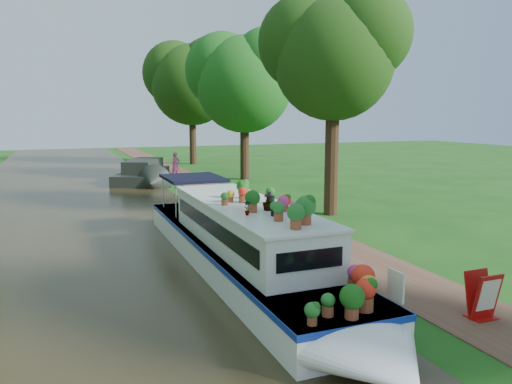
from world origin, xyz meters
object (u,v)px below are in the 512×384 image
at_px(sandwich_board, 483,298).
at_px(second_boat, 143,173).
at_px(plant_boat, 246,243).
at_px(pedestrian_pink, 176,165).

bearing_deg(sandwich_board, second_boat, 97.49).
bearing_deg(second_boat, plant_boat, -67.06).
bearing_deg(pedestrian_pink, sandwich_board, -111.03).
height_order(plant_boat, pedestrian_pink, plant_boat).
relative_size(second_boat, pedestrian_pink, 4.54).
height_order(plant_boat, second_boat, plant_boat).
distance_m(plant_boat, pedestrian_pink, 20.36).
bearing_deg(pedestrian_pink, second_boat, -177.52).
height_order(second_boat, pedestrian_pink, pedestrian_pink).
distance_m(plant_boat, second_boat, 19.13).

